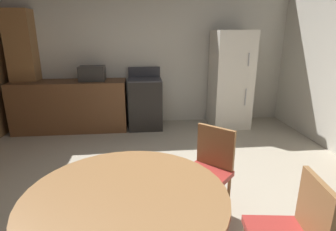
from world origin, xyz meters
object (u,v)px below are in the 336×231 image
chair_northeast (209,168)px  microwave (92,73)px  refrigerator (230,80)px  oven_range (145,103)px  dining_table (127,215)px

chair_northeast → microwave: bearing=-107.4°
refrigerator → chair_northeast: 2.82m
oven_range → chair_northeast: bearing=-78.6°
dining_table → chair_northeast: bearing=46.2°
microwave → dining_table: microwave is taller
oven_range → dining_table: (-0.18, -3.39, 0.14)m
microwave → dining_table: bearing=-77.7°
chair_northeast → dining_table: bearing=-0.0°
microwave → refrigerator: bearing=-1.1°
microwave → oven_range: bearing=0.2°
refrigerator → chair_northeast: bearing=-112.1°
oven_range → refrigerator: 1.64m
oven_range → dining_table: oven_range is taller
refrigerator → dining_table: refrigerator is taller
microwave → dining_table: (0.73, -3.38, -0.42)m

